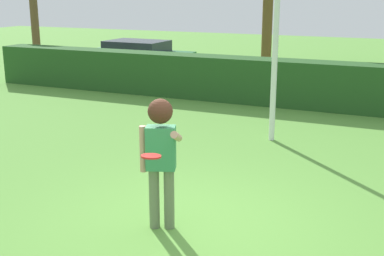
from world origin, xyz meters
The scene contains 5 objects.
ground_plane centered at (0.00, 0.00, 0.00)m, with size 60.00×60.00×0.00m, color #5B973B.
person centered at (-0.33, -0.22, 1.13)m, with size 0.73×0.65×1.78m.
frisbee centered at (-0.16, -0.80, 1.22)m, with size 0.24×0.25×0.04m.
hedge_row centered at (0.00, 7.93, 0.63)m, with size 20.70×0.90×1.26m, color #244E1F.
parked_car_green centered at (-7.20, 11.13, 0.69)m, with size 4.24×1.88×1.25m.
Camera 1 is at (2.61, -5.86, 3.12)m, focal length 47.89 mm.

